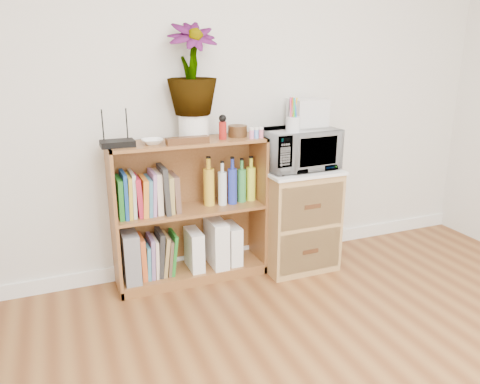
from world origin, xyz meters
TOP-DOWN VIEW (x-y plane):
  - skirting_board at (0.00, 2.24)m, footprint 4.00×0.02m
  - bookshelf at (-0.35, 2.10)m, footprint 1.00×0.30m
  - wicker_unit at (0.40, 2.02)m, footprint 0.50×0.45m
  - microwave at (0.40, 2.02)m, footprint 0.51×0.36m
  - pen_cup at (0.29, 1.91)m, footprint 0.09×0.09m
  - small_appliance at (0.51, 2.10)m, footprint 0.23×0.19m
  - router at (-0.78, 2.08)m, footprint 0.20×0.13m
  - white_bowl at (-0.58, 2.07)m, footprint 0.13×0.13m
  - plant_pot at (-0.30, 2.12)m, footprint 0.19×0.19m
  - potted_plant at (-0.30, 2.12)m, footprint 0.31×0.31m
  - trinket_box at (-0.38, 2.00)m, footprint 0.26×0.07m
  - kokeshi_doll at (-0.13, 2.06)m, footprint 0.05×0.05m
  - wooden_bowl at (-0.01, 2.11)m, footprint 0.13×0.13m
  - paint_jars at (0.08, 2.01)m, footprint 0.10×0.04m
  - file_box at (-0.76, 2.10)m, footprint 0.10×0.26m
  - magazine_holder_left at (-0.33, 2.09)m, footprint 0.09×0.22m
  - magazine_holder_mid at (-0.17, 2.09)m, footprint 0.10×0.26m
  - magazine_holder_right at (-0.06, 2.09)m, footprint 0.09×0.22m
  - cookbooks at (-0.62, 2.10)m, footprint 0.38×0.20m
  - liquor_bottles at (-0.07, 2.10)m, footprint 0.37×0.07m
  - lower_books at (-0.59, 2.10)m, footprint 0.25×0.19m

SIDE VIEW (x-z plane):
  - skirting_board at x=0.00m, z-range 0.00..0.10m
  - lower_books at x=-0.59m, z-range 0.05..0.35m
  - magazine_holder_left at x=-0.33m, z-range 0.07..0.34m
  - magazine_holder_right at x=-0.06m, z-range 0.07..0.34m
  - magazine_holder_mid at x=-0.17m, z-range 0.07..0.39m
  - file_box at x=-0.76m, z-range 0.07..0.40m
  - wicker_unit at x=0.40m, z-range 0.00..0.70m
  - bookshelf at x=-0.35m, z-range 0.00..0.95m
  - cookbooks at x=-0.62m, z-range 0.48..0.78m
  - liquor_bottles at x=-0.07m, z-range 0.49..0.81m
  - microwave at x=0.40m, z-range 0.72..0.99m
  - white_bowl at x=-0.58m, z-range 0.95..0.98m
  - router at x=-0.78m, z-range 0.95..0.99m
  - trinket_box at x=-0.38m, z-range 0.95..0.99m
  - paint_jars at x=0.08m, z-range 0.95..1.00m
  - wooden_bowl at x=-0.01m, z-range 0.95..1.02m
  - kokeshi_doll at x=-0.13m, z-range 0.95..1.06m
  - plant_pot at x=-0.30m, z-range 0.95..1.11m
  - pen_cup at x=0.29m, z-range 0.99..1.09m
  - small_appliance at x=0.51m, z-range 0.99..1.18m
  - potted_plant at x=-0.30m, z-range 1.11..1.66m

